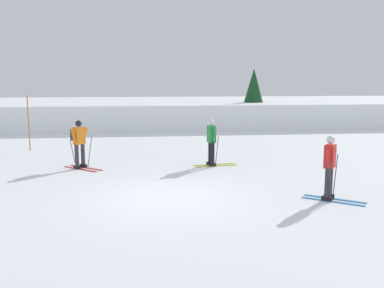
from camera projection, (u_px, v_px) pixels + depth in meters
name	position (u px, v px, depth m)	size (l,w,h in m)	color
ground_plane	(167.00, 199.00, 11.34)	(120.00, 120.00, 0.00)	white
far_snow_ridge	(154.00, 113.00, 29.45)	(80.00, 9.57, 1.55)	white
skier_red	(330.00, 166.00, 11.08)	(1.51, 1.24, 1.71)	#237AC6
skier_green	(212.00, 141.00, 15.41)	(1.64, 0.99, 1.71)	gold
skier_orange	(79.00, 142.00, 14.98)	(1.46, 1.31, 1.71)	red
trail_marker_pole	(29.00, 123.00, 18.58)	(0.04, 0.04, 2.44)	#C65614
conifer_far_left	(254.00, 91.00, 28.19)	(1.67, 1.67, 3.78)	#513823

